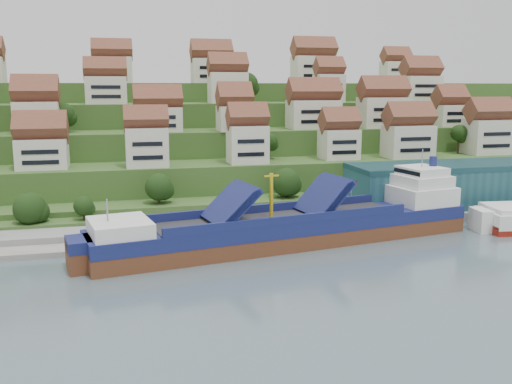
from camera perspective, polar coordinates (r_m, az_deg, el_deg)
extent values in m
plane|color=slate|center=(109.89, 2.77, -5.36)|extent=(300.00, 300.00, 0.00)
cube|color=gray|center=(129.94, 9.37, -2.49)|extent=(180.00, 14.00, 2.20)
cube|color=#2D4C1E|center=(191.74, -4.56, 2.10)|extent=(260.00, 128.00, 4.00)
cube|color=#2D4C1E|center=(196.16, -4.81, 3.32)|extent=(260.00, 118.00, 11.00)
cube|color=#2D4C1E|center=(203.61, -5.18, 4.57)|extent=(260.00, 102.00, 18.00)
cube|color=#2D4C1E|center=(211.16, -5.53, 5.73)|extent=(260.00, 86.00, 25.00)
cube|color=#2D4C1E|center=(219.82, -5.88, 6.70)|extent=(260.00, 68.00, 31.00)
cube|color=silver|center=(143.00, -20.57, 3.62)|extent=(11.42, 8.57, 7.01)
cube|color=silver|center=(139.16, -10.86, 4.42)|extent=(9.92, 7.03, 9.35)
cube|color=silver|center=(143.24, -0.86, 4.78)|extent=(9.54, 7.62, 9.39)
cube|color=silver|center=(153.18, 8.28, 4.75)|extent=(9.45, 7.73, 7.80)
cube|color=silver|center=(159.98, 14.95, 4.91)|extent=(12.43, 8.26, 8.70)
cube|color=silver|center=(175.74, 22.15, 5.13)|extent=(12.20, 8.31, 9.70)
cube|color=silver|center=(157.27, -21.02, 6.94)|extent=(10.88, 8.98, 8.19)
cube|color=silver|center=(156.49, -9.76, 7.16)|extent=(12.34, 7.90, 6.51)
cube|color=silver|center=(156.63, -2.16, 7.35)|extent=(8.92, 8.56, 6.72)
cube|color=silver|center=(166.06, 5.76, 7.73)|extent=(14.43, 8.36, 8.10)
cube|color=silver|center=(173.40, 12.54, 7.77)|extent=(13.69, 8.18, 8.81)
cube|color=silver|center=(186.05, 18.75, 7.27)|extent=(9.04, 8.04, 6.42)
cube|color=silver|center=(171.89, -14.76, 9.81)|extent=(11.50, 7.30, 7.76)
cube|color=silver|center=(174.80, -2.84, 10.37)|extent=(11.22, 7.79, 9.10)
cube|color=silver|center=(182.97, 7.29, 10.24)|extent=(8.52, 7.14, 8.69)
cube|color=silver|center=(196.85, 16.07, 9.87)|extent=(11.84, 8.47, 8.26)
cube|color=silver|center=(190.36, -14.15, 11.74)|extent=(12.05, 7.51, 8.14)
cube|color=silver|center=(190.82, -4.47, 11.98)|extent=(12.77, 8.15, 7.85)
cube|color=silver|center=(202.62, 5.78, 12.06)|extent=(14.36, 8.73, 9.16)
cube|color=silver|center=(216.71, 13.76, 11.52)|extent=(9.65, 7.05, 7.69)
ellipsoid|color=#1E3B13|center=(134.94, 3.02, 0.99)|extent=(6.83, 6.83, 6.83)
ellipsoid|color=#1E3B13|center=(129.76, -9.71, 0.50)|extent=(6.16, 6.16, 6.16)
ellipsoid|color=#1E3B13|center=(168.01, 16.60, 5.06)|extent=(4.98, 4.98, 4.98)
ellipsoid|color=#1E3B13|center=(173.39, 19.64, 5.59)|extent=(4.76, 4.76, 4.76)
ellipsoid|color=#1E3B13|center=(150.79, 1.34, 5.09)|extent=(4.45, 4.45, 4.45)
ellipsoid|color=#1E3B13|center=(177.51, 11.09, 8.24)|extent=(4.77, 4.77, 4.77)
ellipsoid|color=#1E3B13|center=(162.49, -22.26, 7.09)|extent=(5.23, 5.23, 5.23)
ellipsoid|color=#1E3B13|center=(159.93, -18.73, 7.35)|extent=(6.15, 6.15, 6.15)
ellipsoid|color=#1E3B13|center=(178.94, -0.94, 10.73)|extent=(7.15, 7.15, 7.15)
ellipsoid|color=#1E3B13|center=(189.13, 6.80, 10.36)|extent=(5.66, 5.66, 5.66)
ellipsoid|color=#1E3B13|center=(188.84, 8.25, 10.20)|extent=(4.82, 4.82, 4.82)
ellipsoid|color=#1E3B13|center=(123.96, -21.68, -1.58)|extent=(6.62, 6.62, 6.62)
ellipsoid|color=#1E3B13|center=(122.90, -16.86, -1.36)|extent=(4.11, 4.11, 4.11)
cube|color=#204F57|center=(145.87, 20.77, 0.83)|extent=(60.00, 15.00, 10.00)
cylinder|color=gray|center=(123.61, 9.49, -0.74)|extent=(0.16, 0.16, 8.00)
cube|color=maroon|center=(123.20, 9.80, 0.91)|extent=(1.20, 0.05, 0.80)
cube|color=brown|center=(110.48, 3.36, -4.74)|extent=(76.94, 24.78, 4.88)
cube|color=navy|center=(109.68, 3.37, -3.13)|extent=(76.96, 24.90, 2.54)
cube|color=white|center=(98.99, -13.46, -3.47)|extent=(11.54, 12.65, 2.54)
cube|color=#262628|center=(108.53, 2.46, -2.59)|extent=(49.75, 18.29, 0.29)
cube|color=navy|center=(103.60, -2.85, -1.35)|extent=(9.07, 11.87, 6.74)
cube|color=navy|center=(111.92, 6.51, -0.50)|extent=(8.71, 11.81, 7.13)
cylinder|color=gold|center=(106.80, 1.54, -0.44)|extent=(0.79, 0.79, 8.78)
cube|color=white|center=(126.10, 16.11, -0.28)|extent=(13.46, 12.99, 3.90)
cube|color=white|center=(125.57, 16.18, 1.12)|extent=(11.34, 11.49, 2.44)
cube|color=white|center=(125.27, 16.23, 2.04)|extent=(9.21, 10.00, 1.76)
cylinder|color=navy|center=(126.91, 17.29, 2.94)|extent=(1.81, 1.81, 2.15)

